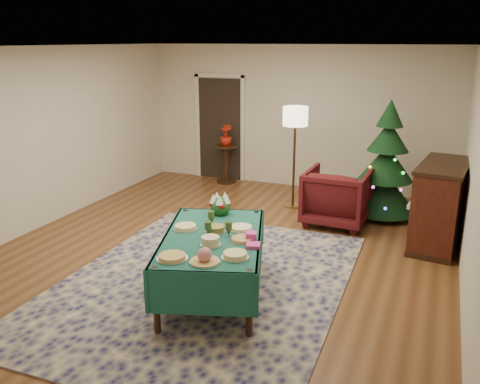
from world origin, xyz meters
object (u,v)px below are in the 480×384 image
at_px(floor_lamp, 295,122).
at_px(christmas_tree, 386,165).
at_px(gift_box, 251,237).
at_px(armchair, 337,194).
at_px(piano, 440,206).
at_px(side_table, 226,165).
at_px(potted_plant, 226,140).
at_px(buffet_table, 213,248).

bearing_deg(floor_lamp, christmas_tree, 2.22).
distance_m(gift_box, armchair, 2.84).
bearing_deg(piano, christmas_tree, 132.16).
height_order(armchair, christmas_tree, christmas_tree).
bearing_deg(side_table, armchair, -31.67).
distance_m(armchair, potted_plant, 3.02).
xyz_separation_m(gift_box, side_table, (-2.19, 4.38, -0.40)).
distance_m(buffet_table, floor_lamp, 3.52).
bearing_deg(floor_lamp, side_table, 149.52).
relative_size(buffet_table, piano, 1.46).
xyz_separation_m(buffet_table, gift_box, (0.45, 0.02, 0.19)).
bearing_deg(piano, buffet_table, -132.33).
distance_m(gift_box, side_table, 4.91).
bearing_deg(gift_box, piano, 53.47).
xyz_separation_m(buffet_table, floor_lamp, (-0.06, 3.41, 0.89)).
relative_size(armchair, floor_lamp, 0.56).
bearing_deg(armchair, buffet_table, 76.29).
height_order(gift_box, floor_lamp, floor_lamp).
bearing_deg(side_table, floor_lamp, -30.48).
distance_m(armchair, floor_lamp, 1.43).
distance_m(buffet_table, gift_box, 0.49).
xyz_separation_m(christmas_tree, piano, (0.85, -0.94, -0.28)).
bearing_deg(potted_plant, piano, -24.90).
xyz_separation_m(armchair, piano, (1.49, -0.30, 0.09)).
bearing_deg(buffet_table, piano, 47.67).
distance_m(gift_box, piano, 3.12).
bearing_deg(christmas_tree, potted_plant, 163.68).
height_order(armchair, potted_plant, potted_plant).
bearing_deg(buffet_table, armchair, 74.12).
bearing_deg(christmas_tree, side_table, 163.68).
bearing_deg(christmas_tree, piano, -47.84).
bearing_deg(armchair, potted_plant, -29.50).
bearing_deg(armchair, side_table, -29.50).
bearing_deg(floor_lamp, buffet_table, -88.99).
xyz_separation_m(side_table, piano, (4.04, -1.88, 0.21)).
distance_m(buffet_table, christmas_tree, 3.77).
height_order(potted_plant, piano, piano).
distance_m(side_table, potted_plant, 0.51).
distance_m(buffet_table, potted_plant, 4.74).
xyz_separation_m(floor_lamp, potted_plant, (-1.69, 0.99, -0.59)).
bearing_deg(floor_lamp, armchair, -33.90).
bearing_deg(potted_plant, gift_box, -63.41).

